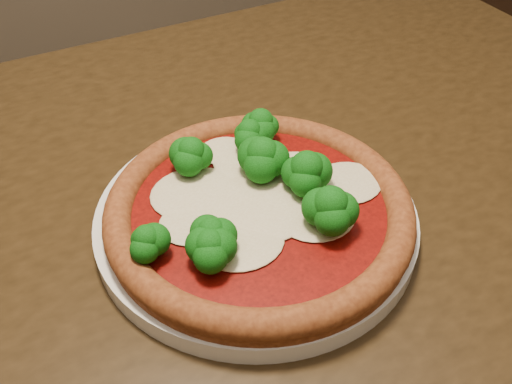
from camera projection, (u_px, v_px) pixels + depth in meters
name	position (u px, v px, depth m)	size (l,w,h in m)	color
dining_table	(185.00, 279.00, 0.60)	(1.25, 0.82, 0.75)	black
plate	(256.00, 218.00, 0.51)	(0.28, 0.28, 0.02)	silver
pizza	(259.00, 203.00, 0.49)	(0.26, 0.26, 0.06)	brown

